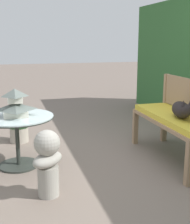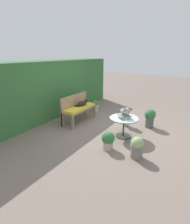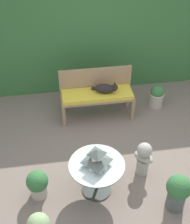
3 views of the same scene
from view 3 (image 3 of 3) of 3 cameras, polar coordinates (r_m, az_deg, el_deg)
ground at (r=5.13m, az=2.93°, el=-9.21°), size 30.00×30.00×0.00m
foliage_hedge_back at (r=6.64m, az=-1.23°, el=13.80°), size 6.40×1.00×1.99m
garden_bench at (r=5.73m, az=0.39°, el=2.94°), size 1.34×0.47×0.53m
bench_backrest at (r=5.79m, az=0.06°, el=5.83°), size 1.34×0.06×0.91m
cat at (r=5.64m, az=1.98°, el=4.34°), size 0.46×0.29×0.22m
patio_table at (r=4.44m, az=0.31°, el=-10.55°), size 0.79×0.79×0.56m
pagoda_birdhouse at (r=4.26m, az=0.33°, el=-8.43°), size 0.33×0.33×0.29m
garden_bust at (r=4.81m, az=8.87°, el=-8.19°), size 0.35×0.36×0.60m
potted_plant_table_near at (r=4.50m, az=14.92°, el=-13.82°), size 0.34×0.34×0.59m
potted_plant_hedge_corner at (r=6.20m, az=11.21°, el=2.92°), size 0.30×0.30×0.48m
potted_plant_bench_left at (r=4.62m, az=-10.44°, el=-12.78°), size 0.32×0.32×0.46m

